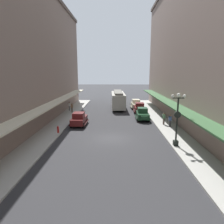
{
  "coord_description": "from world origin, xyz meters",
  "views": [
    {
      "loc": [
        0.45,
        -21.4,
        7.24
      ],
      "look_at": [
        0.0,
        6.0,
        1.8
      ],
      "focal_mm": 32.31,
      "sensor_mm": 36.0,
      "label": 1
    }
  ],
  "objects_px": {
    "parked_car_0": "(139,108)",
    "pedestrian_3": "(69,106)",
    "fire_hydrant": "(58,129)",
    "lamp_post_with_clock": "(177,117)",
    "parked_car_3": "(79,119)",
    "pedestrian_0": "(170,121)",
    "streetcar": "(118,99)",
    "parked_car_2": "(136,104)",
    "pedestrian_2": "(164,118)",
    "parked_car_1": "(142,114)",
    "pedestrian_1": "(72,108)"
  },
  "relations": [
    {
      "from": "parked_car_0",
      "to": "streetcar",
      "type": "xyz_separation_m",
      "value": [
        -3.82,
        4.41,
        0.96
      ]
    },
    {
      "from": "pedestrian_1",
      "to": "pedestrian_2",
      "type": "distance_m",
      "value": 16.51
    },
    {
      "from": "parked_car_3",
      "to": "lamp_post_with_clock",
      "type": "distance_m",
      "value": 13.69
    },
    {
      "from": "parked_car_3",
      "to": "lamp_post_with_clock",
      "type": "bearing_deg",
      "value": -36.17
    },
    {
      "from": "parked_car_0",
      "to": "parked_car_2",
      "type": "distance_m",
      "value": 4.18
    },
    {
      "from": "streetcar",
      "to": "lamp_post_with_clock",
      "type": "distance_m",
      "value": 22.12
    },
    {
      "from": "pedestrian_2",
      "to": "parked_car_0",
      "type": "bearing_deg",
      "value": 104.61
    },
    {
      "from": "lamp_post_with_clock",
      "to": "pedestrian_3",
      "type": "height_order",
      "value": "lamp_post_with_clock"
    },
    {
      "from": "parked_car_0",
      "to": "lamp_post_with_clock",
      "type": "distance_m",
      "value": 17.21
    },
    {
      "from": "streetcar",
      "to": "lamp_post_with_clock",
      "type": "xyz_separation_m",
      "value": [
        5.39,
        -21.42,
        1.08
      ]
    },
    {
      "from": "fire_hydrant",
      "to": "pedestrian_3",
      "type": "xyz_separation_m",
      "value": [
        -1.76,
        13.99,
        0.45
      ]
    },
    {
      "from": "fire_hydrant",
      "to": "parked_car_3",
      "type": "bearing_deg",
      "value": 65.32
    },
    {
      "from": "parked_car_1",
      "to": "pedestrian_3",
      "type": "bearing_deg",
      "value": 153.06
    },
    {
      "from": "parked_car_3",
      "to": "pedestrian_1",
      "type": "distance_m",
      "value": 8.68
    },
    {
      "from": "fire_hydrant",
      "to": "lamp_post_with_clock",
      "type": "bearing_deg",
      "value": -17.52
    },
    {
      "from": "parked_car_1",
      "to": "pedestrian_3",
      "type": "relative_size",
      "value": 2.57
    },
    {
      "from": "pedestrian_2",
      "to": "pedestrian_3",
      "type": "bearing_deg",
      "value": 147.07
    },
    {
      "from": "parked_car_1",
      "to": "pedestrian_1",
      "type": "distance_m",
      "value": 12.81
    },
    {
      "from": "pedestrian_1",
      "to": "pedestrian_0",
      "type": "bearing_deg",
      "value": -31.96
    },
    {
      "from": "parked_car_0",
      "to": "fire_hydrant",
      "type": "relative_size",
      "value": 5.24
    },
    {
      "from": "pedestrian_0",
      "to": "lamp_post_with_clock",
      "type": "bearing_deg",
      "value": -100.41
    },
    {
      "from": "streetcar",
      "to": "parked_car_0",
      "type": "bearing_deg",
      "value": -49.09
    },
    {
      "from": "fire_hydrant",
      "to": "pedestrian_3",
      "type": "relative_size",
      "value": 0.49
    },
    {
      "from": "pedestrian_2",
      "to": "pedestrian_0",
      "type": "bearing_deg",
      "value": -66.56
    },
    {
      "from": "parked_car_0",
      "to": "pedestrian_3",
      "type": "height_order",
      "value": "parked_car_0"
    },
    {
      "from": "pedestrian_3",
      "to": "streetcar",
      "type": "bearing_deg",
      "value": 20.5
    },
    {
      "from": "fire_hydrant",
      "to": "streetcar",
      "type": "bearing_deg",
      "value": 67.07
    },
    {
      "from": "parked_car_0",
      "to": "parked_car_1",
      "type": "height_order",
      "value": "same"
    },
    {
      "from": "streetcar",
      "to": "parked_car_3",
      "type": "bearing_deg",
      "value": -112.4
    },
    {
      "from": "streetcar",
      "to": "fire_hydrant",
      "type": "distance_m",
      "value": 18.94
    },
    {
      "from": "pedestrian_1",
      "to": "parked_car_2",
      "type": "bearing_deg",
      "value": 22.67
    },
    {
      "from": "pedestrian_2",
      "to": "pedestrian_1",
      "type": "bearing_deg",
      "value": 150.68
    },
    {
      "from": "parked_car_3",
      "to": "pedestrian_2",
      "type": "relative_size",
      "value": 2.57
    },
    {
      "from": "parked_car_3",
      "to": "pedestrian_0",
      "type": "distance_m",
      "value": 12.25
    },
    {
      "from": "parked_car_3",
      "to": "streetcar",
      "type": "bearing_deg",
      "value": 67.6
    },
    {
      "from": "streetcar",
      "to": "pedestrian_0",
      "type": "xyz_separation_m",
      "value": [
        6.66,
        -14.5,
        -0.91
      ]
    },
    {
      "from": "parked_car_1",
      "to": "lamp_post_with_clock",
      "type": "height_order",
      "value": "lamp_post_with_clock"
    },
    {
      "from": "lamp_post_with_clock",
      "to": "fire_hydrant",
      "type": "relative_size",
      "value": 6.29
    },
    {
      "from": "parked_car_1",
      "to": "lamp_post_with_clock",
      "type": "xyz_separation_m",
      "value": [
        1.74,
        -11.53,
        2.04
      ]
    },
    {
      "from": "parked_car_3",
      "to": "fire_hydrant",
      "type": "bearing_deg",
      "value": -114.68
    },
    {
      "from": "parked_car_0",
      "to": "pedestrian_1",
      "type": "distance_m",
      "value": 12.11
    },
    {
      "from": "parked_car_3",
      "to": "streetcar",
      "type": "distance_m",
      "value": 14.56
    },
    {
      "from": "parked_car_1",
      "to": "parked_car_3",
      "type": "bearing_deg",
      "value": -158.94
    },
    {
      "from": "parked_car_2",
      "to": "fire_hydrant",
      "type": "bearing_deg",
      "value": -122.62
    },
    {
      "from": "parked_car_0",
      "to": "pedestrian_3",
      "type": "bearing_deg",
      "value": 175.58
    },
    {
      "from": "parked_car_3",
      "to": "pedestrian_0",
      "type": "xyz_separation_m",
      "value": [
        12.2,
        -1.07,
        0.05
      ]
    },
    {
      "from": "parked_car_0",
      "to": "streetcar",
      "type": "relative_size",
      "value": 0.44
    },
    {
      "from": "pedestrian_0",
      "to": "pedestrian_3",
      "type": "bearing_deg",
      "value": 144.87
    },
    {
      "from": "pedestrian_1",
      "to": "lamp_post_with_clock",
      "type": "bearing_deg",
      "value": -49.92
    },
    {
      "from": "parked_car_1",
      "to": "pedestrian_3",
      "type": "distance_m",
      "value": 14.32
    }
  ]
}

